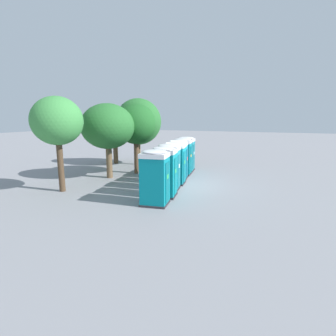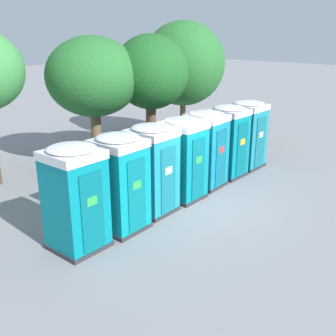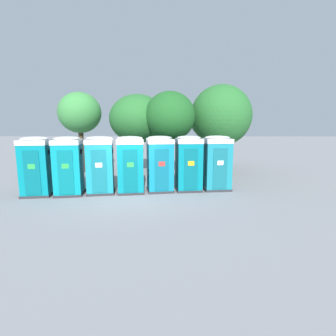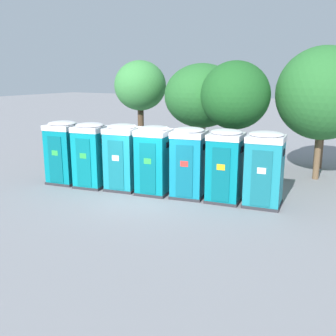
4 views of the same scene
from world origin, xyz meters
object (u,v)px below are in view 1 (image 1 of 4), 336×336
Objects in this scene: portapotty_6 at (186,154)px; street_tree_1 at (136,124)px; portapotty_4 at (178,159)px; portapotty_5 at (183,156)px; street_tree_0 at (57,122)px; street_tree_2 at (108,127)px; street_tree_3 at (115,127)px; portapotty_0 at (155,177)px; street_tree_4 at (138,122)px; portapotty_3 at (175,163)px; portapotty_1 at (164,172)px; portapotty_2 at (169,167)px.

street_tree_1 reaches higher than portapotty_6.
portapotty_5 is at bearing 7.65° from portapotty_4.
portapotty_5 is (1.32, 0.18, -0.00)m from portapotty_4.
street_tree_0 is 1.04× the size of street_tree_2.
portapotty_4 is at bearing -42.25° from street_tree_0.
portapotty_0 is at bearing -137.36° from street_tree_3.
street_tree_4 reaches higher than portapotty_5.
street_tree_4 reaches higher than street_tree_1.
portapotty_3 is at bearing -122.16° from street_tree_3.
street_tree_0 is (0.02, 5.60, 2.46)m from portapotty_0.
portapotty_1 is at bearing -115.59° from street_tree_2.
portapotty_2 is (2.63, 0.43, 0.00)m from portapotty_0.
street_tree_4 reaches higher than street_tree_0.
street_tree_1 reaches higher than portapotty_1.
portapotty_3 is (2.63, 0.44, -0.00)m from portapotty_1.
portapotty_1 and portapotty_6 have the same top height.
portapotty_2 is at bearing -63.22° from street_tree_0.
portapotty_0 is 0.50× the size of street_tree_0.
portapotty_4 and portapotty_5 have the same top height.
portapotty_2 is 1.00× the size of portapotty_6.
street_tree_1 is (0.42, 3.33, 2.19)m from portapotty_4.
street_tree_1 is at bearing 105.99° from portapotty_5.
street_tree_4 reaches higher than portapotty_2.
portapotty_3 is at bearing -115.48° from street_tree_1.
portapotty_4 is 6.48m from street_tree_4.
portapotty_2 is at bearing -139.55° from street_tree_4.
street_tree_3 reaches higher than portapotty_6.
street_tree_4 is at bearing 78.18° from portapotty_6.
street_tree_0 reaches higher than portapotty_0.
portapotty_1 is at bearing -170.68° from portapotty_6.
portapotty_0 is 0.52× the size of street_tree_2.
portapotty_0 is 7.38m from street_tree_1.
portapotty_2 is 5.30m from street_tree_1.
portapotty_3 is 4.56m from street_tree_1.
portapotty_3 is (1.33, 0.14, 0.00)m from portapotty_2.
portapotty_3 is 5.02m from street_tree_2.
portapotty_4 is at bearing 9.08° from portapotty_0.
street_tree_0 is at bearing 89.84° from portapotty_0.
portapotty_5 is 1.00× the size of portapotty_6.
portapotty_3 is 1.33m from portapotty_4.
street_tree_4 is at bearing 46.55° from portapotty_3.
street_tree_4 reaches higher than portapotty_0.
portapotty_6 is 0.52× the size of street_tree_1.
portapotty_5 is at bearing 8.80° from portapotty_0.
portapotty_0 is 7.99m from portapotty_6.
street_tree_3 is (5.92, 7.45, 1.89)m from portapotty_2.
portapotty_4 is 1.00× the size of portapotty_6.
portapotty_1 and portapotty_4 have the same top height.
street_tree_3 is (2.88, 3.70, -0.30)m from street_tree_1.
portapotty_2 is at bearing 12.88° from portapotty_1.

